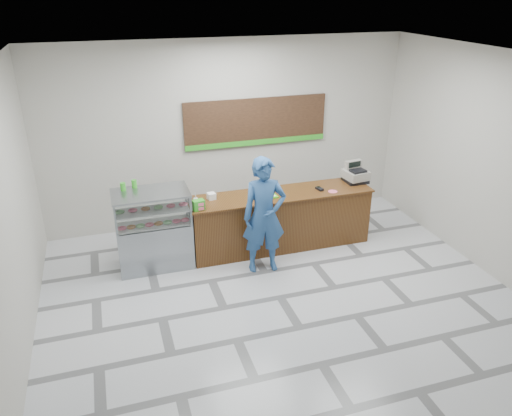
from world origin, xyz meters
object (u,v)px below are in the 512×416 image
object	(u,v)px
sales_counter	(280,220)
customer	(264,216)
display_case	(154,229)
cash_register	(355,174)
serving_tray	(265,196)

from	to	relation	value
sales_counter	customer	distance (m)	0.95
display_case	cash_register	distance (m)	3.75
cash_register	serving_tray	size ratio (longest dim) A/B	1.14
sales_counter	customer	size ratio (longest dim) A/B	1.68
serving_tray	customer	xyz separation A→B (m)	(-0.22, -0.60, -0.07)
customer	serving_tray	bearing A→B (deg)	75.66
serving_tray	customer	world-z (taller)	customer
display_case	serving_tray	size ratio (longest dim) A/B	3.33
display_case	serving_tray	world-z (taller)	display_case
sales_counter	display_case	size ratio (longest dim) A/B	2.45
cash_register	serving_tray	world-z (taller)	cash_register
sales_counter	customer	world-z (taller)	customer
display_case	serving_tray	bearing A→B (deg)	-1.43
display_case	customer	xyz separation A→B (m)	(1.70, -0.65, 0.29)
customer	display_case	bearing A→B (deg)	164.56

